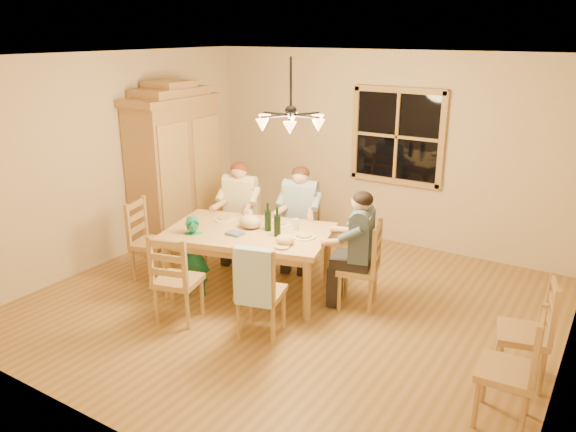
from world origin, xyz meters
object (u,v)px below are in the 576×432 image
Objects in this scene: adult_woman at (240,199)px; adult_slate_man at (360,235)px; chair_far_left at (241,238)px; wine_bottle_b at (277,222)px; wine_bottle_a at (268,217)px; armoire at (175,171)px; adult_plaid_man at (300,205)px; chair_far_right at (300,244)px; chair_end_right at (358,281)px; child at (195,257)px; chair_spare_front at (504,388)px; chair_spare_back at (521,349)px; chair_end_left at (153,255)px; chair_near_right at (261,306)px; dining_table at (249,238)px; chandelier at (291,120)px; chair_near_left at (179,293)px.

adult_woman is 1.95m from adult_slate_man.
chair_far_left is 3.00× the size of wine_bottle_b.
wine_bottle_b is (0.19, -0.09, 0.00)m from wine_bottle_a.
armoire is 1.97m from adult_plaid_man.
chair_far_right is 1.00× the size of chair_end_right.
chair_spare_front reaches higher than child.
adult_woman is at bearing 63.43° from adult_slate_man.
child is 3.52m from chair_spare_back.
chair_spare_back is at bearing -11.30° from armoire.
adult_slate_man is (1.91, -0.40, 0.00)m from adult_woman.
chair_end_left is 4.32m from chair_spare_front.
armoire is 2.32× the size of chair_near_right.
armoire is at bearing 66.95° from adult_slate_man.
chair_spare_front reaches higher than dining_table.
chair_end_right is 1.11m from wine_bottle_b.
chandelier reaches higher than chair_far_left.
chandelier is 2.76m from armoire.
chair_spare_back is (3.51, 0.23, -0.18)m from child.
adult_slate_man is at bearing -8.39° from armoire.
chandelier is 1.93m from adult_woman.
chair_near_right is at bearing 63.43° from chair_end_left.
child is at bearing -151.83° from wine_bottle_b.
dining_table is 3.19m from chair_spare_front.
chair_end_right is at bearing 19.48° from wine_bottle_b.
wine_bottle_a is 0.95m from child.
adult_woman is (0.57, 1.05, 0.54)m from chair_end_left.
chair_spare_front and chair_spare_back have the same top height.
wine_bottle_a reaches higher than chair_end_left.
armoire reaches higher than wine_bottle_a.
armoire is at bearing 134.21° from chair_near_right.
chair_spare_back is (3.72, -0.92, 0.00)m from chair_far_left.
chair_far_left is 1.00× the size of chair_end_right.
chair_near_right is (2.49, -1.51, -0.75)m from armoire.
chair_spare_back is at bearing -6.16° from wine_bottle_a.
adult_slate_man is at bearing 136.64° from adult_plaid_man.
chair_spare_front is (2.92, -1.79, 0.00)m from chair_far_right.
adult_woman reaches higher than chair_spare_front.
chandelier is 2.57m from chair_end_left.
armoire is 1.18m from adult_woman.
child is at bearing 80.70° from chair_spare_back.
chandelier is at bearing 33.13° from chair_near_left.
armoire reaches higher than chair_spare_back.
chair_near_left is 1.83m from adult_woman.
chair_spare_front is (2.86, -0.97, -0.62)m from wine_bottle_a.
wine_bottle_b reaches higher than chair_spare_front.
chair_spare_front is (3.05, -0.86, -0.36)m from dining_table.
dining_table is at bearing 70.69° from chair_spare_front.
chandelier is at bearing 73.57° from chair_spare_back.
wine_bottle_b reaches higher than child.
dining_table is 2.10× the size of chair_near_right.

